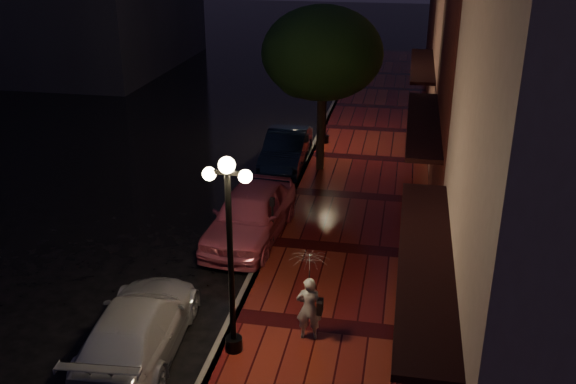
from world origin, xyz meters
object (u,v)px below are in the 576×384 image
Objects in this scene: pink_car at (250,214)px; silver_car at (138,327)px; navy_car at (286,149)px; street_tree at (322,56)px; woman_with_umbrella at (309,283)px; parking_meter at (272,216)px; streetlamp_near at (230,246)px; streetlamp_far at (326,83)px.

silver_car is (-1.03, -5.62, -0.14)m from pink_car.
navy_car is (-0.12, 5.99, -0.10)m from pink_car.
silver_car is at bearing -101.26° from street_tree.
street_tree is 1.26× the size of pink_car.
woman_with_umbrella is (3.45, 1.02, 0.86)m from silver_car.
pink_car is 0.93m from parking_meter.
woman_with_umbrella is (2.53, -10.59, 0.82)m from navy_car.
streetlamp_near is 14.00m from streetlamp_far.
silver_car is 3.16× the size of parking_meter.
street_tree is (0.26, 10.99, 1.64)m from streetlamp_near.
parking_meter is at bearing -91.25° from streetlamp_far.
streetlamp_near is 11.54m from navy_car.
pink_car is (-1.21, -5.64, -3.46)m from street_tree.
woman_with_umbrella is at bearing -83.26° from street_tree.
parking_meter is at bearing -74.58° from woman_with_umbrella.
streetlamp_near is 5.73m from pink_car.
pink_car is 5.25m from woman_with_umbrella.
streetlamp_far is 9.29m from parking_meter.
streetlamp_near reaches higher than navy_car.
street_tree is at bearing 88.65° from streetlamp_near.
pink_car is 2.25× the size of woman_with_umbrella.
streetlamp_near is 5.11m from parking_meter.
pink_car reaches higher than silver_car.
woman_with_umbrella is (1.47, -13.25, -1.10)m from streetlamp_far.
woman_with_umbrella is (1.21, -10.25, -2.74)m from street_tree.
silver_car is (-1.98, -14.27, -1.95)m from streetlamp_far.
streetlamp_far reaches higher than silver_car.
streetlamp_far is at bearing 96.47° from parking_meter.
navy_car is at bearing 95.37° from streetlamp_near.
woman_with_umbrella is 4.45m from parking_meter.
silver_car is at bearing -95.98° from navy_car.
navy_car is (-1.32, 0.34, -3.56)m from street_tree.
streetlamp_near is at bearing -90.00° from streetlamp_far.
streetlamp_near is at bearing -91.35° from street_tree.
woman_with_umbrella is 1.46× the size of parking_meter.
streetlamp_near is 2.80m from silver_car.
street_tree is at bearing -89.99° from woman_with_umbrella.
pink_car is at bearing -96.27° from streetlamp_far.
streetlamp_near reaches higher than woman_with_umbrella.
streetlamp_near is at bearing -176.74° from silver_car.
streetlamp_near reaches higher than silver_car.
parking_meter is (-0.46, -6.15, -3.24)m from street_tree.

